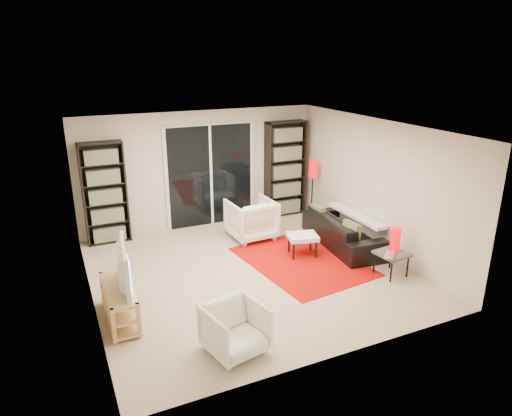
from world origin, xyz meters
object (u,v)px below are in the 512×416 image
object	(u,v)px
tv_stand	(119,303)
floor_lamp	(313,176)
bookshelf_left	(105,193)
armchair_front	(235,329)
side_table	(392,255)
ottoman	(303,238)
armchair_back	(251,219)
sofa	(343,230)
bookshelf_right	(285,169)

from	to	relation	value
tv_stand	floor_lamp	distance (m)	5.11
bookshelf_left	armchair_front	distance (m)	4.37
side_table	floor_lamp	size ratio (longest dim) A/B	0.39
armchair_front	ottoman	xyz separation A→B (m)	(2.17, 2.10, 0.03)
side_table	armchair_back	bearing A→B (deg)	120.36
tv_stand	armchair_front	xyz separation A→B (m)	(1.16, -1.31, 0.05)
bookshelf_left	ottoman	distance (m)	3.79
tv_stand	ottoman	bearing A→B (deg)	13.30
sofa	ottoman	bearing A→B (deg)	101.53
armchair_front	floor_lamp	size ratio (longest dim) A/B	0.53
ottoman	floor_lamp	world-z (taller)	floor_lamp
tv_stand	armchair_back	world-z (taller)	armchair_back
tv_stand	floor_lamp	xyz separation A→B (m)	(4.48, 2.36, 0.72)
side_table	sofa	bearing A→B (deg)	89.62
armchair_back	ottoman	bearing A→B (deg)	110.84
bookshelf_left	armchair_back	xyz separation A→B (m)	(2.58, -0.98, -0.58)
floor_lamp	sofa	bearing A→B (deg)	-97.88
floor_lamp	ottoman	bearing A→B (deg)	-126.03
armchair_back	side_table	bearing A→B (deg)	118.03
armchair_back	ottoman	xyz separation A→B (m)	(0.49, -1.15, -0.05)
bookshelf_right	sofa	bearing A→B (deg)	-85.30
bookshelf_right	armchair_back	distance (m)	1.73
tv_stand	armchair_front	world-z (taller)	armchair_front
bookshelf_right	side_table	distance (m)	3.48
side_table	floor_lamp	bearing A→B (deg)	85.70
tv_stand	armchair_front	distance (m)	1.75
tv_stand	floor_lamp	world-z (taller)	floor_lamp
bookshelf_right	side_table	bearing A→B (deg)	-87.34
sofa	floor_lamp	xyz separation A→B (m)	(0.21, 1.48, 0.69)
tv_stand	side_table	distance (m)	4.29
bookshelf_left	side_table	world-z (taller)	bookshelf_left
sofa	armchair_back	xyz separation A→B (m)	(-1.43, 1.06, 0.10)
side_table	floor_lamp	world-z (taller)	floor_lamp
sofa	armchair_back	distance (m)	1.78
bookshelf_left	ottoman	size ratio (longest dim) A/B	3.21
armchair_back	armchair_front	bearing A→B (deg)	60.40
armchair_front	floor_lamp	distance (m)	4.99
side_table	ottoman	bearing A→B (deg)	126.03
armchair_back	armchair_front	world-z (taller)	armchair_back
tv_stand	bookshelf_right	bearing A→B (deg)	35.38
side_table	floor_lamp	xyz separation A→B (m)	(0.21, 2.86, 0.63)
ottoman	armchair_back	bearing A→B (deg)	113.17
tv_stand	ottoman	distance (m)	3.42
armchair_front	ottoman	size ratio (longest dim) A/B	1.13
bookshelf_left	floor_lamp	bearing A→B (deg)	-7.46
bookshelf_left	armchair_back	size ratio (longest dim) A/B	2.27
ottoman	bookshelf_right	bearing A→B (deg)	70.03
armchair_back	side_table	world-z (taller)	armchair_back
bookshelf_right	ottoman	distance (m)	2.37
armchair_front	ottoman	distance (m)	3.02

